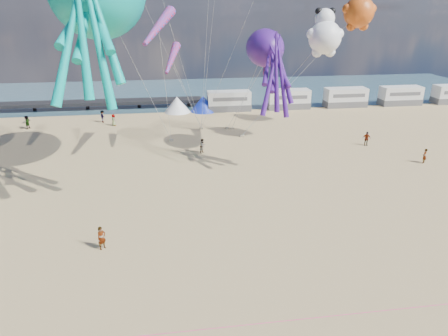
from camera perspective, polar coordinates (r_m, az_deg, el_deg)
ground at (r=25.56m, az=0.83°, el=-13.89°), size 120.00×120.00×0.00m
water at (r=76.99m, az=-5.51°, el=10.69°), size 120.00×120.00×0.00m
pier at (r=70.45m, az=-28.66°, el=7.88°), size 60.00×3.00×0.50m
motorhome_0 at (r=62.62m, az=0.70°, el=9.56°), size 6.60×2.50×3.00m
motorhome_1 at (r=64.71m, az=9.17°, el=9.70°), size 6.60×2.50×3.00m
motorhome_2 at (r=68.07m, az=16.96°, el=9.63°), size 6.60×2.50×3.00m
motorhome_3 at (r=72.53m, az=23.90°, el=9.43°), size 6.60×2.50×3.00m
tent_white at (r=62.02m, az=-6.72°, el=9.01°), size 4.00×4.00×2.40m
tent_blue at (r=62.23m, az=-2.99°, el=9.17°), size 4.00×4.00×2.40m
rope_line at (r=21.75m, az=2.98°, el=-21.50°), size 34.00×0.03×0.03m
standing_person at (r=27.96m, az=-17.08°, el=-9.53°), size 0.71×0.69×1.64m
beachgoer_0 at (r=56.42m, az=-15.49°, el=6.63°), size 0.67×0.68×1.59m
beachgoer_1 at (r=43.99m, az=-3.06°, el=3.17°), size 0.91×0.93×1.62m
beachgoer_2 at (r=58.52m, az=-16.94°, el=7.06°), size 0.73×0.89×1.69m
beachgoer_3 at (r=49.23m, az=19.68°, el=3.98°), size 1.18×0.85×1.65m
beachgoer_4 at (r=59.01m, az=-26.31°, el=5.88°), size 0.76×1.11×1.76m
beachgoer_5 at (r=45.91m, az=26.72°, el=1.55°), size 1.38×1.31×1.56m
sandbag_a at (r=48.49m, az=-7.52°, el=3.94°), size 0.50×0.35×0.22m
sandbag_b at (r=53.02m, az=1.18°, el=5.70°), size 0.50×0.35×0.22m
sandbag_c at (r=49.84m, az=2.60°, el=4.61°), size 0.50×0.35×0.22m
sandbag_d at (r=53.03m, az=0.48°, el=5.71°), size 0.50×0.35×0.22m
sandbag_e at (r=53.06m, az=-3.27°, el=5.69°), size 0.50×0.35×0.22m
kite_octopus_purple at (r=41.79m, az=5.86°, el=16.69°), size 4.21×8.89×9.93m
kite_panda at (r=46.15m, az=14.21°, el=17.63°), size 4.93×4.73×5.97m
kite_teddy_orange at (r=53.35m, az=18.71°, el=20.32°), size 5.59×5.46×6.13m
windsock_left at (r=40.34m, az=-9.34°, el=19.33°), size 3.69×7.66×7.75m
windsock_mid at (r=44.50m, az=6.19°, el=15.16°), size 2.74×5.50×5.48m
windsock_right at (r=42.75m, az=-7.49°, el=15.23°), size 2.24×4.91×4.85m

